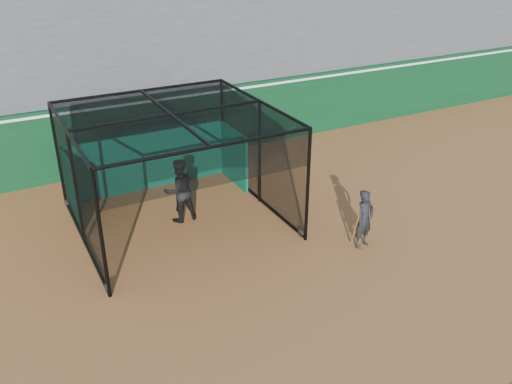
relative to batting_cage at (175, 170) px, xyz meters
name	(u,v)px	position (x,y,z in m)	size (l,w,h in m)	color
ground	(275,280)	(1.02, -3.92, -1.61)	(120.00, 120.00, 0.00)	#95582B
outfield_wall	(158,127)	(1.02, 4.58, -0.33)	(50.00, 0.50, 2.50)	#093619
grandstand	(119,21)	(1.02, 8.35, 2.86)	(50.00, 7.85, 8.95)	#4C4C4F
batting_cage	(175,170)	(0.00, 0.00, 0.00)	(5.50, 5.41, 3.23)	black
batter	(179,190)	(0.09, 0.00, -0.66)	(0.93, 0.72, 1.91)	black
on_deck_player	(364,219)	(3.88, -3.65, -0.80)	(0.67, 0.52, 1.64)	black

